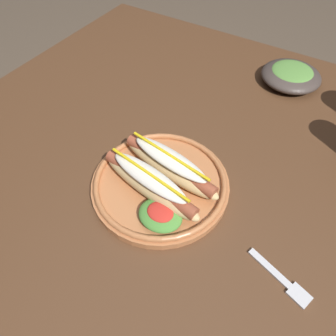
% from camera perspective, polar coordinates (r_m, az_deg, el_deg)
% --- Properties ---
extents(ground_plane, '(8.00, 8.00, 0.00)m').
position_cam_1_polar(ground_plane, '(1.37, 3.10, -18.01)').
color(ground_plane, brown).
extents(dining_table, '(1.21, 1.03, 0.74)m').
position_cam_1_polar(dining_table, '(0.80, 5.03, -0.66)').
color(dining_table, '#51331E').
rests_on(dining_table, ground_plane).
extents(hot_dog_plate, '(0.28, 0.28, 0.08)m').
position_cam_1_polar(hot_dog_plate, '(0.63, -1.42, -2.30)').
color(hot_dog_plate, '#B77042').
rests_on(hot_dog_plate, dining_table).
extents(fork, '(0.12, 0.06, 0.00)m').
position_cam_1_polar(fork, '(0.59, 20.08, -18.57)').
color(fork, silver).
rests_on(fork, dining_table).
extents(side_bowl, '(0.16, 0.16, 0.05)m').
position_cam_1_polar(side_bowl, '(0.96, 21.36, 15.37)').
color(side_bowl, '#423833').
rests_on(side_bowl, dining_table).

